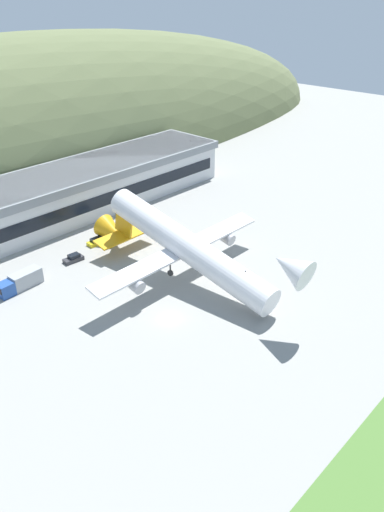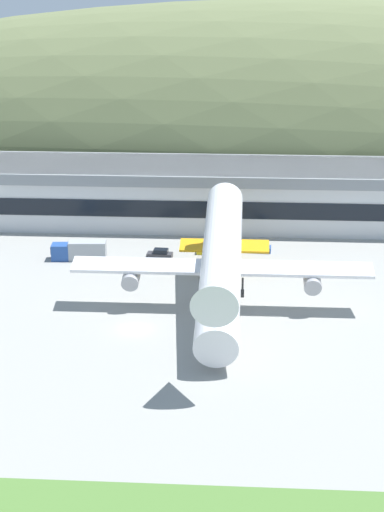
% 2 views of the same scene
% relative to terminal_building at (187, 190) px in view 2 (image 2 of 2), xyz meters
% --- Properties ---
extents(ground_plane, '(400.21, 400.21, 0.00)m').
position_rel_terminal_building_xyz_m(ground_plane, '(-3.36, -47.44, -5.86)').
color(ground_plane, gray).
extents(hill_backdrop, '(285.59, 62.03, 73.38)m').
position_rel_terminal_building_xyz_m(hill_backdrop, '(23.95, 40.50, -5.86)').
color(hill_backdrop, '#667047').
rests_on(hill_backdrop, ground_plane).
extents(terminal_building, '(106.92, 18.22, 10.35)m').
position_rel_terminal_building_xyz_m(terminal_building, '(0.00, 0.00, 0.00)').
color(terminal_building, silver).
rests_on(terminal_building, ground_plane).
extents(cargo_airplane, '(39.71, 49.67, 14.73)m').
position_rel_terminal_building_xyz_m(cargo_airplane, '(7.28, -40.61, 0.92)').
color(cargo_airplane, silver).
extents(service_car_0, '(3.87, 2.12, 1.68)m').
position_rel_terminal_building_xyz_m(service_car_0, '(12.70, -16.05, -5.17)').
color(service_car_0, '#264C99').
rests_on(service_car_0, ground_plane).
extents(service_car_1, '(4.66, 2.02, 1.40)m').
position_rel_terminal_building_xyz_m(service_car_1, '(5.01, -17.38, -5.29)').
color(service_car_1, gold).
rests_on(service_car_1, ground_plane).
extents(service_car_2, '(4.08, 2.10, 1.45)m').
position_rel_terminal_building_xyz_m(service_car_2, '(-2.86, -19.96, -5.27)').
color(service_car_2, '#333338').
rests_on(service_car_2, ground_plane).
extents(fuel_truck, '(8.62, 3.02, 2.91)m').
position_rel_terminal_building_xyz_m(fuel_truck, '(-15.23, -21.45, -4.47)').
color(fuel_truck, '#264C99').
rests_on(fuel_truck, ground_plane).
extents(traffic_cone_0, '(0.52, 0.52, 0.58)m').
position_rel_terminal_building_xyz_m(traffic_cone_0, '(5.96, -34.25, -5.58)').
color(traffic_cone_0, orange).
rests_on(traffic_cone_0, ground_plane).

